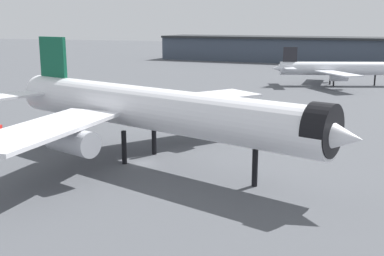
# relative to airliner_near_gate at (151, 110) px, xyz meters

# --- Properties ---
(ground) EXTENTS (900.00, 900.00, 0.00)m
(ground) POSITION_rel_airliner_near_gate_xyz_m (-0.63, -1.54, -8.64)
(ground) COLOR #4C4F54
(airliner_near_gate) EXTENTS (66.48, 59.16, 19.61)m
(airliner_near_gate) POSITION_rel_airliner_near_gate_xyz_m (0.00, 0.00, 0.00)
(airliner_near_gate) COLOR white
(airliner_near_gate) RESTS_ON ground
(airliner_far_taxiway) EXTENTS (45.67, 40.62, 13.60)m
(airliner_far_taxiway) POSITION_rel_airliner_near_gate_xyz_m (20.77, 109.95, -2.65)
(airliner_far_taxiway) COLOR silver
(airliner_far_taxiway) RESTS_ON ground
(terminal_building) EXTENTS (167.24, 39.09, 26.39)m
(terminal_building) POSITION_rel_airliner_near_gate_xyz_m (-2.06, 208.55, -1.27)
(terminal_building) COLOR #3D4756
(terminal_building) RESTS_ON ground
(traffic_cone_near_nose) EXTENTS (0.46, 0.46, 0.57)m
(traffic_cone_near_nose) POSITION_rel_airliner_near_gate_xyz_m (25.76, 28.15, -8.35)
(traffic_cone_near_nose) COLOR #F2600C
(traffic_cone_near_nose) RESTS_ON ground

